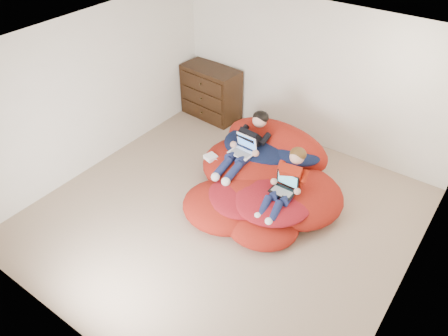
# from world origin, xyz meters

# --- Properties ---
(room_shell) EXTENTS (5.10, 5.10, 2.77)m
(room_shell) POSITION_xyz_m (0.00, 0.00, 0.22)
(room_shell) COLOR tan
(room_shell) RESTS_ON ground
(dresser) EXTENTS (1.16, 0.66, 1.01)m
(dresser) POSITION_xyz_m (-1.90, 2.20, 0.50)
(dresser) COLOR black
(dresser) RESTS_ON ground
(beanbag_pile) EXTENTS (2.42, 2.44, 0.88)m
(beanbag_pile) POSITION_xyz_m (0.18, 0.80, 0.26)
(beanbag_pile) COLOR #A81F13
(beanbag_pile) RESTS_ON ground
(cream_pillow) EXTENTS (0.48, 0.31, 0.31)m
(cream_pillow) POSITION_xyz_m (-0.25, 1.51, 0.62)
(cream_pillow) COLOR beige
(cream_pillow) RESTS_ON beanbag_pile
(older_boy) EXTENTS (0.37, 1.25, 0.71)m
(older_boy) POSITION_xyz_m (-0.23, 0.95, 0.68)
(older_boy) COLOR black
(older_boy) RESTS_ON beanbag_pile
(younger_boy) EXTENTS (0.36, 1.03, 0.73)m
(younger_boy) POSITION_xyz_m (0.70, 0.53, 0.64)
(younger_boy) COLOR #A7200E
(younger_boy) RESTS_ON beanbag_pile
(laptop_white) EXTENTS (0.37, 0.32, 0.26)m
(laptop_white) POSITION_xyz_m (-0.23, 0.83, 0.64)
(laptop_white) COLOR white
(laptop_white) RESTS_ON older_boy
(laptop_black) EXTENTS (0.34, 0.27, 0.25)m
(laptop_black) POSITION_xyz_m (0.70, 0.47, 0.57)
(laptop_black) COLOR black
(laptop_black) RESTS_ON younger_boy
(power_adapter) EXTENTS (0.21, 0.21, 0.06)m
(power_adapter) POSITION_xyz_m (-0.68, 0.59, 0.42)
(power_adapter) COLOR white
(power_adapter) RESTS_ON beanbag_pile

